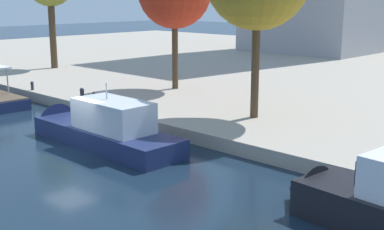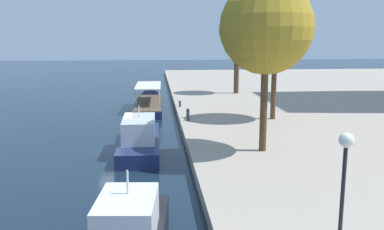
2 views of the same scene
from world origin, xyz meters
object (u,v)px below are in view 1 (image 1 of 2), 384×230
mooring_bollard_2 (82,93)px  mooring_bollard_1 (94,97)px  motor_yacht_1 (99,132)px  mooring_bollard_0 (32,85)px  motor_yacht_2 (383,210)px

mooring_bollard_2 → mooring_bollard_1: bearing=-3.6°
mooring_bollard_1 → mooring_bollard_2: bearing=176.4°
motor_yacht_1 → mooring_bollard_1: motor_yacht_1 is taller
mooring_bollard_2 → motor_yacht_1: bearing=-28.6°
mooring_bollard_0 → mooring_bollard_1: bearing=2.0°
motor_yacht_1 → motor_yacht_2: 15.23m
motor_yacht_1 → mooring_bollard_2: bearing=-28.2°
mooring_bollard_0 → mooring_bollard_1: (7.50, 0.27, 0.07)m
motor_yacht_1 → motor_yacht_2: bearing=-178.9°
motor_yacht_2 → mooring_bollard_0: (-28.70, 3.56, 0.33)m
mooring_bollard_1 → mooring_bollard_0: bearing=-178.0°
motor_yacht_2 → mooring_bollard_0: size_ratio=11.88×
motor_yacht_1 → mooring_bollard_2: (-7.51, 4.10, 0.53)m
motor_yacht_1 → mooring_bollard_1: size_ratio=13.51×
mooring_bollard_1 → motor_yacht_1: bearing=-33.9°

